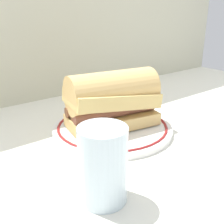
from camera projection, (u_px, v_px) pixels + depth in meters
The scene contains 4 objects.
ground_plane at pixel (118, 134), 0.60m from camera, with size 1.50×1.50×0.00m, color white.
plate at pixel (112, 128), 0.61m from camera, with size 0.26×0.26×0.01m.
sausage_sandwich at pixel (112, 99), 0.59m from camera, with size 0.21×0.13×0.12m.
drinking_glass at pixel (103, 169), 0.38m from camera, with size 0.07×0.07×0.11m.
Camera 1 is at (-0.34, -0.43, 0.26)m, focal length 44.37 mm.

